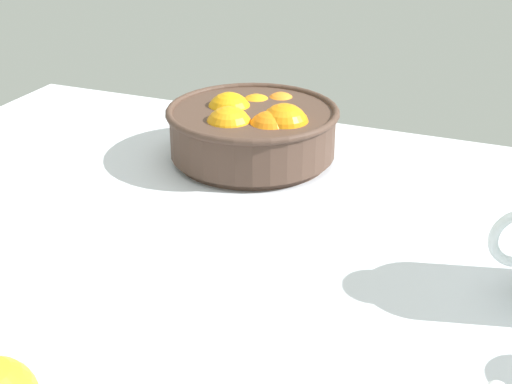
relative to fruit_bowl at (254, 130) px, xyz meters
The scene contains 2 objects.
ground_plane 30.76cm from the fruit_bowl, 65.00° to the right, with size 142.55×99.24×3.00cm, color silver.
fruit_bowl is the anchor object (origin of this frame).
Camera 1 is at (31.08, -78.33, 48.76)cm, focal length 51.00 mm.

